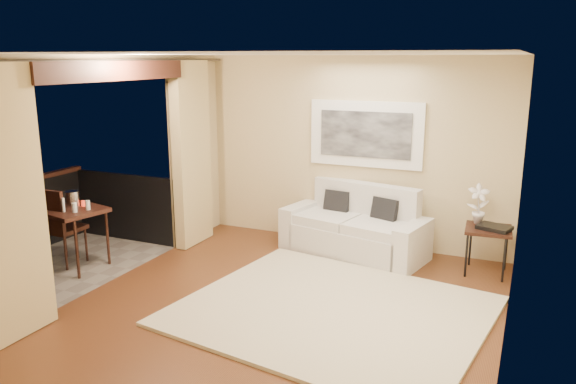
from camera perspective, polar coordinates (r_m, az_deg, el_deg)
The scene contains 18 objects.
floor at distance 6.24m, azimuth -0.66°, elevation -11.81°, with size 5.00×5.00×0.00m, color brown.
room_shell at distance 6.80m, azimuth -17.64°, elevation 11.65°, with size 5.00×6.40×5.00m.
balcony at distance 8.02m, azimuth -22.81°, elevation -5.67°, with size 1.81×2.60×1.17m.
curtains at distance 6.92m, azimuth -16.82°, elevation 1.83°, with size 0.16×4.80×2.64m.
artwork at distance 7.96m, azimuth 7.90°, elevation 5.83°, with size 1.62×0.07×0.92m.
rug at distance 6.18m, azimuth 4.51°, elevation -11.91°, with size 3.09×2.69×0.04m, color beige.
sofa at distance 7.88m, azimuth 6.94°, elevation -3.79°, with size 2.11×1.24×0.95m.
side_table at distance 7.45m, azimuth 19.67°, elevation -3.89°, with size 0.59×0.59×0.60m.
tray at distance 7.39m, azimuth 20.23°, elevation -3.40°, with size 0.38×0.28×0.05m, color black.
orchid at distance 7.52m, azimuth 18.78°, elevation -1.16°, with size 0.27×0.18×0.52m, color white.
bistro_table at distance 7.65m, azimuth -20.93°, elevation -2.21°, with size 0.80×0.80×0.79m.
balcony_chair_far at distance 7.82m, azimuth -22.47°, elevation -2.78°, with size 0.45×0.46×1.05m.
balcony_chair_near at distance 7.72m, azimuth -26.43°, elevation -3.89°, with size 0.46×0.46×0.95m.
ice_bucket at distance 7.75m, azimuth -21.06°, elevation -0.65°, with size 0.18×0.18×0.20m, color silver.
candle at distance 7.73m, azimuth -20.07°, elevation -1.09°, with size 0.06×0.06×0.07m, color red.
vase at distance 7.50m, azimuth -21.85°, elevation -1.24°, with size 0.04×0.04×0.18m, color white.
glass_a at distance 7.44m, azimuth -20.87°, elevation -1.50°, with size 0.06×0.06×0.12m, color white.
glass_b at distance 7.51m, azimuth -19.68°, elevation -1.26°, with size 0.06×0.06×0.12m, color silver.
Camera 1 is at (2.34, -5.13, 2.67)m, focal length 35.00 mm.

